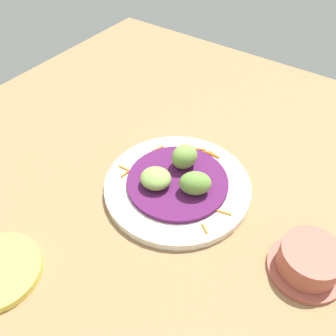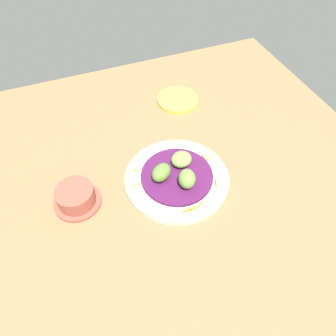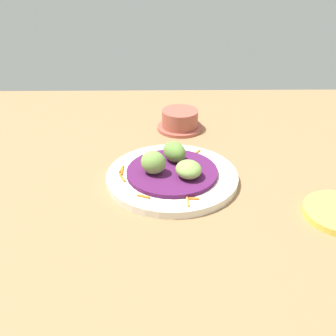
% 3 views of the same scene
% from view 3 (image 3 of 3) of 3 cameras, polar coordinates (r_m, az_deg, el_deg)
% --- Properties ---
extents(table_surface, '(1.10, 1.10, 0.02)m').
position_cam_3_polar(table_surface, '(0.84, 0.95, -2.64)').
color(table_surface, '#936D47').
rests_on(table_surface, ground).
extents(main_plate, '(0.26, 0.26, 0.02)m').
position_cam_3_polar(main_plate, '(0.84, 0.57, -1.26)').
color(main_plate, silver).
rests_on(main_plate, table_surface).
extents(cabbage_bed, '(0.18, 0.18, 0.01)m').
position_cam_3_polar(cabbage_bed, '(0.83, 0.57, -0.56)').
color(cabbage_bed, '#51194C').
rests_on(cabbage_bed, main_plate).
extents(carrot_garnish, '(0.23, 0.17, 0.00)m').
position_cam_3_polar(carrot_garnish, '(0.82, -1.78, -1.15)').
color(carrot_garnish, orange).
rests_on(carrot_garnish, main_plate).
extents(guac_scoop_left, '(0.07, 0.07, 0.03)m').
position_cam_3_polar(guac_scoop_left, '(0.80, 2.83, -0.19)').
color(guac_scoop_left, '#84A851').
rests_on(guac_scoop_left, cabbage_bed).
extents(guac_scoop_center, '(0.07, 0.06, 0.04)m').
position_cam_3_polar(guac_scoop_center, '(0.86, 0.93, 2.22)').
color(guac_scoop_center, olive).
rests_on(guac_scoop_center, cabbage_bed).
extents(guac_scoop_right, '(0.06, 0.06, 0.05)m').
position_cam_3_polar(guac_scoop_right, '(0.81, -2.02, 0.62)').
color(guac_scoop_right, '#759E47').
rests_on(guac_scoop_right, cabbage_bed).
extents(terracotta_bowl, '(0.11, 0.11, 0.05)m').
position_cam_3_polar(terracotta_bowl, '(1.05, 1.64, 6.49)').
color(terracotta_bowl, '#A85142').
rests_on(terracotta_bowl, table_surface).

